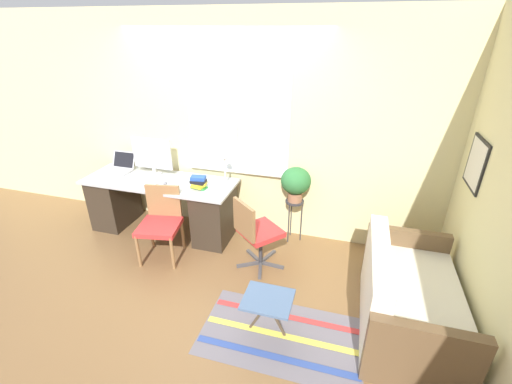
% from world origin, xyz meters
% --- Properties ---
extents(ground_plane, '(14.00, 14.00, 0.00)m').
position_xyz_m(ground_plane, '(0.00, 0.00, 0.00)').
color(ground_plane, brown).
extents(wall_back_with_window, '(9.00, 0.12, 2.70)m').
position_xyz_m(wall_back_with_window, '(0.01, 0.77, 1.35)').
color(wall_back_with_window, beige).
rests_on(wall_back_with_window, ground_plane).
extents(wall_right_with_picture, '(0.08, 9.00, 2.70)m').
position_xyz_m(wall_right_with_picture, '(2.69, 0.00, 1.35)').
color(wall_right_with_picture, beige).
rests_on(wall_right_with_picture, ground_plane).
extents(desk, '(1.95, 0.69, 0.73)m').
position_xyz_m(desk, '(-0.76, 0.34, 0.39)').
color(desk, '#B2B7BC').
rests_on(desk, ground_plane).
extents(laptop, '(0.33, 0.33, 0.23)m').
position_xyz_m(laptop, '(-1.42, 0.48, 0.78)').
color(laptop, '#B7B7BC').
rests_on(laptop, desk).
extents(monitor, '(0.54, 0.19, 0.49)m').
position_xyz_m(monitor, '(-0.92, 0.51, 0.99)').
color(monitor, silver).
rests_on(monitor, desk).
extents(keyboard, '(0.38, 0.11, 0.02)m').
position_xyz_m(keyboard, '(-0.90, 0.23, 0.74)').
color(keyboard, silver).
rests_on(keyboard, desk).
extents(mouse, '(0.04, 0.06, 0.03)m').
position_xyz_m(mouse, '(-0.62, 0.25, 0.75)').
color(mouse, slate).
rests_on(mouse, desk).
extents(desk_lamp, '(0.15, 0.15, 0.40)m').
position_xyz_m(desk_lamp, '(0.10, 0.44, 0.98)').
color(desk_lamp, white).
rests_on(desk_lamp, desk).
extents(book_stack, '(0.21, 0.17, 0.16)m').
position_xyz_m(book_stack, '(-0.17, 0.27, 0.81)').
color(book_stack, green).
rests_on(book_stack, desk).
extents(desk_chair_wooden, '(0.52, 0.53, 0.84)m').
position_xyz_m(desk_chair_wooden, '(-0.49, -0.15, 0.46)').
color(desk_chair_wooden, olive).
rests_on(desk_chair_wooden, ground_plane).
extents(office_chair_swivel, '(0.59, 0.59, 0.85)m').
position_xyz_m(office_chair_swivel, '(0.63, -0.06, 0.46)').
color(office_chair_swivel, '#47474C').
rests_on(office_chair_swivel, ground_plane).
extents(couch_loveseat, '(0.80, 1.38, 0.79)m').
position_xyz_m(couch_loveseat, '(2.17, -0.51, 0.29)').
color(couch_loveseat, white).
rests_on(couch_loveseat, ground_plane).
extents(plant_stand, '(0.23, 0.23, 0.56)m').
position_xyz_m(plant_stand, '(0.94, 0.60, 0.49)').
color(plant_stand, '#333338').
rests_on(plant_stand, ground_plane).
extents(potted_plant, '(0.36, 0.36, 0.43)m').
position_xyz_m(potted_plant, '(0.94, 0.60, 0.81)').
color(potted_plant, '#9E6B4C').
rests_on(potted_plant, plant_stand).
extents(floor_rug_striped, '(1.43, 0.81, 0.01)m').
position_xyz_m(floor_rug_striped, '(1.13, -0.95, 0.00)').
color(floor_rug_striped, slate).
rests_on(floor_rug_striped, ground_plane).
extents(folding_stool, '(0.42, 0.36, 0.40)m').
position_xyz_m(folding_stool, '(1.00, -0.94, 0.36)').
color(folding_stool, slate).
rests_on(folding_stool, ground_plane).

